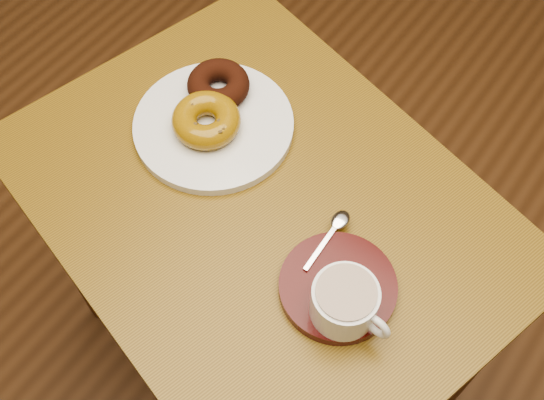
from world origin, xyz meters
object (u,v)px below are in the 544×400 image
Objects in this scene: donut_plate at (214,125)px; coffee_cup at (345,302)px; cafe_table at (262,236)px; saucer at (338,287)px.

donut_plate is 2.17× the size of coffee_cup.
cafe_table is 0.21m from saucer.
cafe_table is at bearing -24.26° from donut_plate.
cafe_table is at bearing 162.78° from coffee_cup.
saucer is (0.17, -0.05, 0.12)m from cafe_table.
donut_plate reaches higher than cafe_table.
cafe_table is 3.47× the size of donut_plate.
cafe_table is at bearing 162.80° from saucer.
donut_plate is at bearing 159.55° from saucer.
cafe_table is 0.19m from donut_plate.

